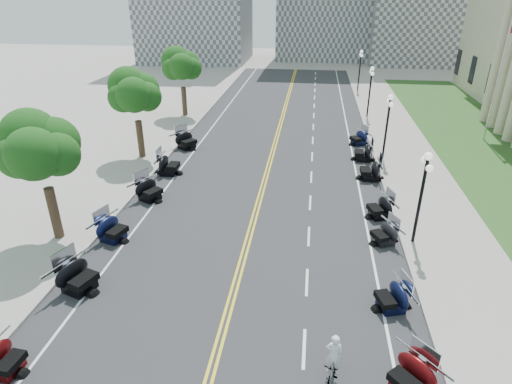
{
  "coord_description": "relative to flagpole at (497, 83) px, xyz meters",
  "views": [
    {
      "loc": [
        2.98,
        -15.94,
        12.22
      ],
      "look_at": [
        0.19,
        4.98,
        2.0
      ],
      "focal_mm": 30.0,
      "sensor_mm": 36.0,
      "label": 1
    }
  ],
  "objects": [
    {
      "name": "ground",
      "position": [
        -18.0,
        -22.0,
        -5.0
      ],
      "size": [
        160.0,
        160.0,
        0.0
      ],
      "primitive_type": "plane",
      "color": "gray"
    },
    {
      "name": "road",
      "position": [
        -18.0,
        -12.0,
        -5.0
      ],
      "size": [
        16.0,
        90.0,
        0.01
      ],
      "primitive_type": "cube",
      "color": "#333335",
      "rests_on": "ground"
    },
    {
      "name": "centerline_yellow_a",
      "position": [
        -18.12,
        -12.0,
        -4.99
      ],
      "size": [
        0.12,
        90.0,
        0.0
      ],
      "primitive_type": "cube",
      "color": "yellow",
      "rests_on": "road"
    },
    {
      "name": "centerline_yellow_b",
      "position": [
        -17.88,
        -12.0,
        -4.99
      ],
      "size": [
        0.12,
        90.0,
        0.0
      ],
      "primitive_type": "cube",
      "color": "yellow",
      "rests_on": "road"
    },
    {
      "name": "edge_line_north",
      "position": [
        -11.6,
        -12.0,
        -4.99
      ],
      "size": [
        0.12,
        90.0,
        0.0
      ],
      "primitive_type": "cube",
      "color": "white",
      "rests_on": "road"
    },
    {
      "name": "edge_line_south",
      "position": [
        -24.4,
        -12.0,
        -4.99
      ],
      "size": [
        0.12,
        90.0,
        0.0
      ],
      "primitive_type": "cube",
      "color": "white",
      "rests_on": "road"
    },
    {
      "name": "lane_dash_5",
      "position": [
        -14.8,
        -26.0,
        -4.99
      ],
      "size": [
        0.12,
        2.0,
        0.0
      ],
      "primitive_type": "cube",
      "color": "white",
      "rests_on": "road"
    },
    {
      "name": "lane_dash_6",
      "position": [
        -14.8,
        -22.0,
        -4.99
      ],
      "size": [
        0.12,
        2.0,
        0.0
      ],
      "primitive_type": "cube",
      "color": "white",
      "rests_on": "road"
    },
    {
      "name": "lane_dash_7",
      "position": [
        -14.8,
        -18.0,
        -4.99
      ],
      "size": [
        0.12,
        2.0,
        0.0
      ],
      "primitive_type": "cube",
      "color": "white",
      "rests_on": "road"
    },
    {
      "name": "lane_dash_8",
      "position": [
        -14.8,
        -14.0,
        -4.99
      ],
      "size": [
        0.12,
        2.0,
        0.0
      ],
      "primitive_type": "cube",
      "color": "white",
      "rests_on": "road"
    },
    {
      "name": "lane_dash_9",
      "position": [
        -14.8,
        -10.0,
        -4.99
      ],
      "size": [
        0.12,
        2.0,
        0.0
      ],
      "primitive_type": "cube",
      "color": "white",
      "rests_on": "road"
    },
    {
      "name": "lane_dash_10",
      "position": [
        -14.8,
        -6.0,
        -4.99
      ],
      "size": [
        0.12,
        2.0,
        0.0
      ],
      "primitive_type": "cube",
      "color": "white",
      "rests_on": "road"
    },
    {
      "name": "lane_dash_11",
      "position": [
        -14.8,
        -2.0,
        -4.99
      ],
      "size": [
        0.12,
        2.0,
        0.0
      ],
      "primitive_type": "cube",
      "color": "white",
      "rests_on": "road"
    },
    {
      "name": "lane_dash_12",
      "position": [
        -14.8,
        2.0,
        -4.99
      ],
      "size": [
        0.12,
        2.0,
        0.0
      ],
      "primitive_type": "cube",
      "color": "white",
      "rests_on": "road"
    },
    {
      "name": "lane_dash_13",
      "position": [
        -14.8,
        6.0,
        -4.99
      ],
      "size": [
        0.12,
        2.0,
        0.0
      ],
      "primitive_type": "cube",
      "color": "white",
      "rests_on": "road"
    },
    {
      "name": "lane_dash_14",
      "position": [
        -14.8,
        10.0,
        -4.99
      ],
      "size": [
        0.12,
        2.0,
        0.0
      ],
      "primitive_type": "cube",
      "color": "white",
      "rests_on": "road"
    },
    {
      "name": "lane_dash_15",
      "position": [
        -14.8,
        14.0,
        -4.99
      ],
      "size": [
        0.12,
        2.0,
        0.0
      ],
      "primitive_type": "cube",
      "color": "white",
      "rests_on": "road"
    },
    {
      "name": "lane_dash_16",
      "position": [
        -14.8,
        18.0,
        -4.99
      ],
      "size": [
        0.12,
        2.0,
        0.0
      ],
      "primitive_type": "cube",
      "color": "white",
      "rests_on": "road"
    },
    {
      "name": "lane_dash_17",
      "position": [
        -14.8,
        22.0,
        -4.99
      ],
      "size": [
        0.12,
        2.0,
        0.0
      ],
      "primitive_type": "cube",
      "color": "white",
      "rests_on": "road"
    },
    {
      "name": "lane_dash_18",
      "position": [
        -14.8,
        26.0,
        -4.99
      ],
      "size": [
        0.12,
        2.0,
        0.0
      ],
      "primitive_type": "cube",
      "color": "white",
      "rests_on": "road"
    },
    {
      "name": "lane_dash_19",
      "position": [
        -14.8,
        30.0,
        -4.99
      ],
      "size": [
        0.12,
        2.0,
        0.0
      ],
      "primitive_type": "cube",
      "color": "white",
      "rests_on": "road"
    },
    {
      "name": "sidewalk_north",
      "position": [
        -7.5,
        -12.0,
        -4.92
      ],
      "size": [
        5.0,
        90.0,
        0.15
      ],
      "primitive_type": "cube",
      "color": "#9E9991",
      "rests_on": "ground"
    },
    {
      "name": "sidewalk_south",
      "position": [
        -28.5,
        -12.0,
        -4.92
      ],
      "size": [
        5.0,
        90.0,
        0.15
      ],
      "primitive_type": "cube",
      "color": "#9E9991",
      "rests_on": "ground"
    },
    {
      "name": "lawn",
      "position": [
        -0.5,
        -4.0,
        -4.95
      ],
      "size": [
        9.0,
        60.0,
        0.1
      ],
      "primitive_type": "cube",
      "color": "#356023",
      "rests_on": "ground"
    },
    {
      "name": "street_lamp_2",
      "position": [
        -9.4,
        -18.0,
        -2.4
      ],
      "size": [
        0.5,
        1.2,
        4.9
      ],
      "primitive_type": null,
      "color": "black",
      "rests_on": "sidewalk_north"
    },
    {
      "name": "street_lamp_3",
      "position": [
        -9.4,
        -6.0,
        -2.4
      ],
      "size": [
        0.5,
        1.2,
        4.9
      ],
      "primitive_type": null,
      "color": "black",
      "rests_on": "sidewalk_north"
    },
    {
      "name": "street_lamp_4",
      "position": [
        -9.4,
        6.0,
        -2.4
      ],
      "size": [
        0.5,
        1.2,
        4.9
      ],
      "primitive_type": null,
      "color": "black",
      "rests_on": "sidewalk_north"
    },
    {
      "name": "street_lamp_5",
      "position": [
        -9.4,
        18.0,
        -2.4
      ],
      "size": [
        0.5,
        1.2,
        4.9
      ],
      "primitive_type": null,
      "color": "black",
      "rests_on": "sidewalk_north"
    },
    {
      "name": "flagpole",
      "position": [
        0.0,
        0.0,
        0.0
      ],
      "size": [
        1.1,
        0.2,
        10.0
      ],
      "primitive_type": null,
      "color": "silver",
      "rests_on": "ground"
    },
    {
      "name": "tree_2",
      "position": [
        -28.0,
        -20.0,
        -0.25
      ],
      "size": [
        4.8,
        4.8,
        9.2
      ],
      "primitive_type": null,
      "color": "#235619",
      "rests_on": "sidewalk_south"
    },
    {
      "name": "tree_3",
      "position": [
        -28.0,
        -8.0,
        -0.25
      ],
      "size": [
        4.8,
        4.8,
        9.2
      ],
      "primitive_type": null,
      "color": "#235619",
      "rests_on": "sidewalk_south"
    },
    {
      "name": "tree_4",
      "position": [
        -28.0,
        4.0,
        -0.25
      ],
      "size": [
        4.8,
        4.8,
        9.2
      ],
      "primitive_type": null,
      "color": "#235619",
      "rests_on": "sidewalk_south"
    },
    {
      "name": "motorcycle_n_4",
      "position": [
        -11.27,
        -27.31,
        -4.33
      ],
      "size": [
        2.72,
        2.72,
        1.35
      ],
      "primitive_type": null,
      "rotation": [
        0.0,
        0.0,
        -0.82
      ],
      "color": "#590A0C",
      "rests_on": "road"
    },
    {
      "name": "motorcycle_n_5",
      "position": [
        -11.28,
        -23.3,
        -4.35
      ],
      "size": [
        2.35,
        2.35,
        1.31
      ],
      "primitive_type": null,
      "rotation": [
        0.0,
        0.0,
        -1.26
      ],
      "color": "black",
      "rests_on": "road"
    },
    {
      "name": "motorcycle_n_6",
      "position": [
        -10.91,
        -18.14,
        -4.38
      ],
      "size": [
        2.41,
        2.41,
        1.25
      ],
      "primitive_type": null,
      "rotation": [
        0.0,
        0.0,
        -1.09
      ],
      "color": "black",
      "rests_on": "road"
    },
    {
      "name": "motorcycle_n_7",
      "position": [
        -10.78,
        -15.32,
        -4.31
      ],
      "size": [
        2.49,
        2.49,
        1.38
      ],
      "primitive_type": null,
      "rotation": [
        0.0,
        0.0,
        -1.24
      ],
      "color": "black",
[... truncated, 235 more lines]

